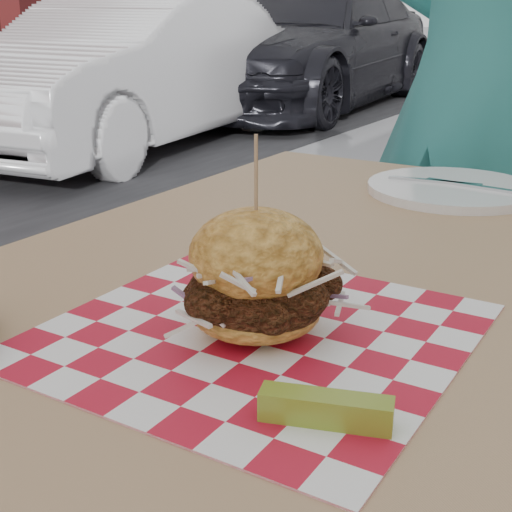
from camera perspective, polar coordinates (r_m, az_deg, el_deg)
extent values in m
imported|color=teal|center=(1.79, 17.10, 13.08)|extent=(0.72, 0.58, 1.73)
imported|color=white|center=(5.62, -9.94, 14.41)|extent=(1.68, 3.66, 1.16)
imported|color=black|center=(7.98, 4.10, 16.57)|extent=(2.15, 4.67, 1.32)
cube|color=tan|center=(0.81, 6.40, -2.80)|extent=(0.80, 1.20, 0.04)
cylinder|color=#333338|center=(1.54, 3.06, -6.81)|extent=(0.05, 0.05, 0.71)
cube|color=tan|center=(1.64, 18.40, -2.56)|extent=(0.42, 0.42, 0.04)
cylinder|color=#333338|center=(1.63, 9.68, -11.11)|extent=(0.03, 0.03, 0.43)
cylinder|color=#333338|center=(1.93, 13.83, -6.33)|extent=(0.03, 0.03, 0.43)
cube|color=red|center=(0.66, 0.00, -6.12)|extent=(0.36, 0.36, 0.00)
ellipsoid|color=gold|center=(0.65, 0.00, -4.39)|extent=(0.12, 0.12, 0.04)
ellipsoid|color=brown|center=(0.64, 0.00, -3.08)|extent=(0.13, 0.12, 0.06)
ellipsoid|color=gold|center=(0.63, 0.00, 0.05)|extent=(0.12, 0.12, 0.08)
cylinder|color=tan|center=(0.61, 0.00, 5.53)|extent=(0.00, 0.00, 0.09)
cube|color=olive|center=(0.52, 5.60, -12.07)|extent=(0.10, 0.05, 0.02)
cylinder|color=white|center=(1.19, 15.45, 5.20)|extent=(0.27, 0.27, 0.01)
cube|color=silver|center=(1.20, 14.11, 5.83)|extent=(0.15, 0.03, 0.00)
cube|color=silver|center=(1.18, 16.89, 5.41)|extent=(0.15, 0.03, 0.00)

